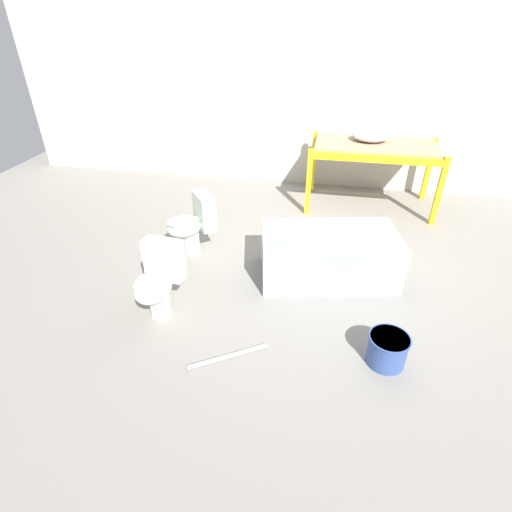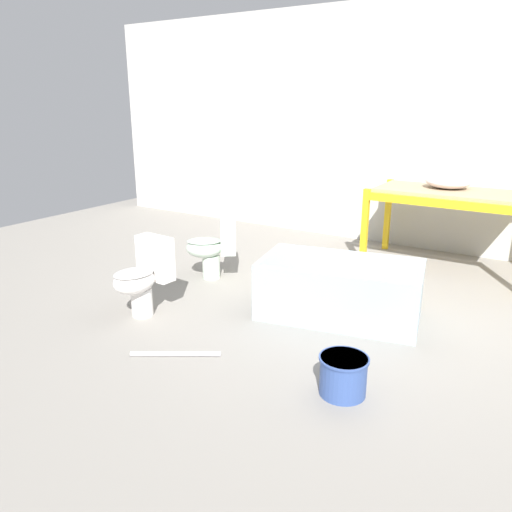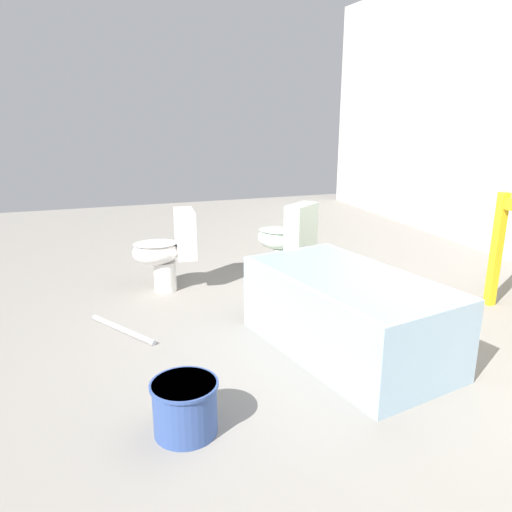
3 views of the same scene
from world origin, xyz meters
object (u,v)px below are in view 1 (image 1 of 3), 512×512
at_px(sink_basin, 371,135).
at_px(toilet_far, 192,223).
at_px(toilet_near, 158,280).
at_px(bucket_white, 387,349).
at_px(bathtub_main, 329,252).

height_order(sink_basin, toilet_far, sink_basin).
relative_size(toilet_near, bucket_white, 2.11).
bearing_deg(sink_basin, toilet_near, -123.51).
distance_m(bathtub_main, toilet_near, 1.83).
bearing_deg(bathtub_main, toilet_near, -160.59).
distance_m(toilet_far, bucket_white, 2.61).
bearing_deg(toilet_far, sink_basin, 95.23).
xyz_separation_m(sink_basin, toilet_far, (-2.06, -1.86, -0.65)).
height_order(bathtub_main, toilet_near, toilet_near).
relative_size(sink_basin, toilet_near, 0.70).
relative_size(sink_basin, bucket_white, 1.48).
bearing_deg(sink_basin, bathtub_main, -101.79).
xyz_separation_m(toilet_near, bucket_white, (2.12, -0.26, -0.24)).
xyz_separation_m(sink_basin, bathtub_main, (-0.43, -2.08, -0.73)).
bearing_deg(sink_basin, bucket_white, -88.00).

